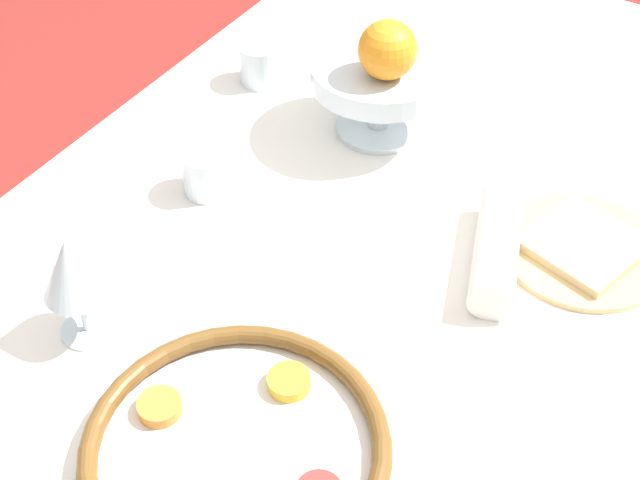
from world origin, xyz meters
TOP-DOWN VIEW (x-y plane):
  - dining_table at (0.00, 0.00)m, footprint 1.47×0.87m
  - seder_plate at (-0.33, -0.04)m, footprint 0.30×0.30m
  - wine_glass at (-0.28, 0.19)m, footprint 0.07×0.07m
  - fruit_stand at (0.20, 0.10)m, footprint 0.19×0.19m
  - orange_fruit at (0.18, 0.07)m, footprint 0.08×0.08m
  - bread_plate at (0.12, -0.23)m, footprint 0.20×0.20m
  - napkin_roll at (0.05, -0.15)m, footprint 0.19×0.11m
  - cup_near at (-0.02, 0.22)m, footprint 0.06×0.06m
  - cup_mid at (0.22, 0.30)m, footprint 0.06×0.06m

SIDE VIEW (x-z plane):
  - dining_table at x=0.00m, z-range 0.00..0.72m
  - bread_plate at x=0.12m, z-range 0.72..0.74m
  - seder_plate at x=-0.33m, z-range 0.72..0.75m
  - napkin_roll at x=0.05m, z-range 0.72..0.77m
  - cup_near at x=-0.02m, z-range 0.72..0.78m
  - cup_mid at x=0.22m, z-range 0.72..0.78m
  - fruit_stand at x=0.20m, z-range 0.75..0.86m
  - wine_glass at x=-0.28m, z-range 0.75..0.88m
  - orange_fruit at x=0.18m, z-range 0.83..0.91m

